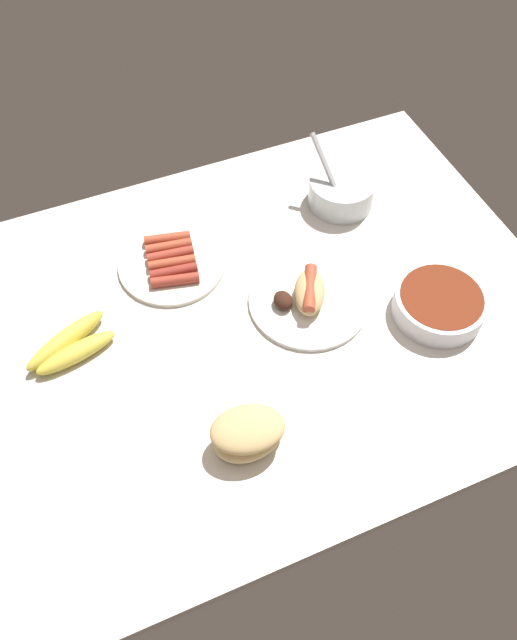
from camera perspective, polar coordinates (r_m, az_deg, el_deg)
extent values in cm
cube|color=silver|center=(124.66, -0.49, -0.19)|extent=(120.00, 90.00, 3.00)
ellipsoid|color=gold|center=(121.74, -16.07, -2.84)|extent=(16.23, 6.98, 3.25)
ellipsoid|color=gold|center=(123.43, -16.93, -1.75)|extent=(17.52, 10.82, 3.94)
cylinder|color=white|center=(125.71, 4.53, 1.77)|extent=(23.82, 23.82, 1.00)
ellipsoid|color=tan|center=(123.58, 4.61, 2.53)|extent=(10.46, 12.63, 4.40)
cylinder|color=#AD472D|center=(122.63, 4.65, 2.87)|extent=(7.01, 10.47, 2.40)
ellipsoid|color=#381E14|center=(123.11, 2.20, 1.83)|extent=(3.63, 4.42, 2.80)
ellipsoid|color=#E5C689|center=(108.80, -0.84, -10.37)|extent=(13.46, 10.21, 3.60)
ellipsoid|color=tan|center=(105.34, -0.99, -9.77)|extent=(14.03, 11.12, 3.60)
cylinder|color=white|center=(127.19, 15.92, 1.37)|extent=(17.68, 17.68, 4.89)
cylinder|color=maroon|center=(125.62, 16.13, 1.93)|extent=(15.91, 15.91, 1.00)
cylinder|color=white|center=(132.51, -7.78, 5.05)|extent=(22.14, 22.14, 1.00)
cylinder|color=#AD472D|center=(135.23, -8.20, 7.28)|extent=(9.84, 4.16, 2.09)
cylinder|color=#AD472D|center=(133.66, -8.06, 6.57)|extent=(9.83, 3.61, 2.09)
cylinder|color=#9E3828|center=(132.12, -7.92, 5.85)|extent=(9.81, 3.37, 2.09)
cylinder|color=#AD472D|center=(130.59, -7.78, 5.12)|extent=(9.83, 3.77, 2.09)
cylinder|color=maroon|center=(129.09, -7.64, 4.36)|extent=(9.82, 3.49, 2.09)
cylinder|color=#9E3828|center=(127.61, -7.49, 3.59)|extent=(9.84, 4.22, 2.09)
cylinder|color=silver|center=(143.33, 7.46, 11.42)|extent=(14.50, 14.50, 6.44)
cylinder|color=beige|center=(142.46, 7.51, 11.79)|extent=(12.76, 12.76, 2.90)
cube|color=#B7B7BC|center=(139.15, 6.16, 13.39)|extent=(3.86, 11.11, 12.40)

